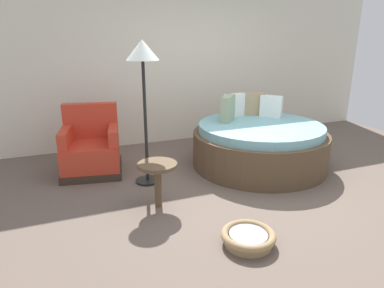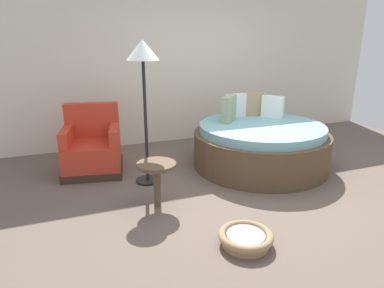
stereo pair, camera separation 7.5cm
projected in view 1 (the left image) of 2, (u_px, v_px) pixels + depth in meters
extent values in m
cube|color=#66564C|center=(253.00, 191.00, 4.27)|extent=(8.00, 8.00, 0.02)
cube|color=silver|center=(183.00, 59.00, 6.05)|extent=(8.00, 0.12, 2.95)
cylinder|color=brown|center=(259.00, 149.00, 5.03)|extent=(1.97, 1.97, 0.52)
cylinder|color=#7AB7C1|center=(260.00, 128.00, 4.94)|extent=(1.81, 1.81, 0.12)
cube|color=white|center=(271.00, 106.00, 5.31)|extent=(0.31, 0.33, 0.34)
cube|color=tan|center=(253.00, 104.00, 5.44)|extent=(0.38, 0.23, 0.36)
cube|color=white|center=(234.00, 105.00, 5.33)|extent=(0.38, 0.20, 0.36)
cube|color=#93A37F|center=(228.00, 109.00, 5.04)|extent=(0.35, 0.36, 0.38)
cube|color=#38281E|center=(93.00, 169.00, 4.82)|extent=(0.93, 0.93, 0.10)
cube|color=red|center=(92.00, 155.00, 4.75)|extent=(0.88, 0.88, 0.34)
cube|color=red|center=(91.00, 120.00, 4.91)|extent=(0.78, 0.29, 0.50)
cube|color=red|center=(65.00, 137.00, 4.61)|extent=(0.24, 0.69, 0.22)
cube|color=red|center=(114.00, 134.00, 4.73)|extent=(0.24, 0.69, 0.22)
cylinder|color=#9E7F56|center=(248.00, 241.00, 3.14)|extent=(0.44, 0.44, 0.06)
torus|color=#9E7F56|center=(248.00, 235.00, 3.13)|extent=(0.51, 0.51, 0.07)
cylinder|color=gray|center=(248.00, 236.00, 3.13)|extent=(0.36, 0.36, 0.05)
cylinder|color=brown|center=(158.00, 187.00, 3.80)|extent=(0.08, 0.08, 0.48)
cylinder|color=brown|center=(157.00, 165.00, 3.72)|extent=(0.44, 0.44, 0.04)
cylinder|color=black|center=(148.00, 181.00, 4.52)|extent=(0.32, 0.32, 0.03)
cylinder|color=black|center=(145.00, 123.00, 4.28)|extent=(0.04, 0.04, 1.55)
cone|color=silver|center=(142.00, 50.00, 4.01)|extent=(0.40, 0.40, 0.24)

